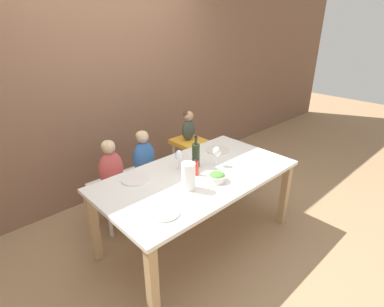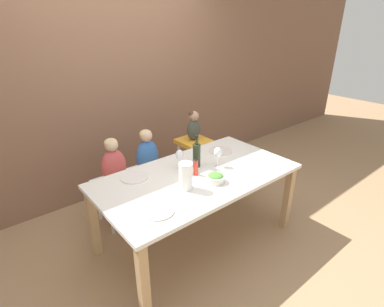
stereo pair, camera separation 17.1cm
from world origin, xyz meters
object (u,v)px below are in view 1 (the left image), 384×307
(person_child_left, at_px, (110,164))
(paper_towel_roll, at_px, (188,176))
(salad_bowl_large, at_px, (217,177))
(dinner_plate_back_left, at_px, (135,179))
(person_baby_right, at_px, (188,125))
(wine_bottle, at_px, (196,154))
(person_child_center, at_px, (143,153))
(dinner_plate_back_right, at_px, (217,150))
(chair_far_center, at_px, (145,178))
(chair_far_left, at_px, (114,191))
(wine_glass_near, at_px, (217,152))
(wine_glass_far, at_px, (179,156))
(dinner_plate_front_left, at_px, (164,212))
(chair_right_highchair, at_px, (189,151))

(person_child_left, bearing_deg, paper_towel_roll, -75.74)
(salad_bowl_large, xyz_separation_m, dinner_plate_back_left, (-0.51, 0.51, -0.03))
(person_baby_right, distance_m, wine_bottle, 0.80)
(person_child_center, xyz_separation_m, dinner_plate_back_right, (0.59, -0.52, 0.03))
(chair_far_center, distance_m, paper_towel_roll, 1.01)
(chair_far_left, height_order, paper_towel_roll, paper_towel_roll)
(wine_glass_near, relative_size, dinner_plate_back_right, 0.78)
(wine_bottle, bearing_deg, person_child_left, 131.26)
(wine_glass_far, bearing_deg, dinner_plate_front_left, -140.30)
(paper_towel_roll, bearing_deg, dinner_plate_back_right, 25.93)
(chair_far_center, distance_m, dinner_plate_front_left, 1.19)
(wine_glass_near, distance_m, dinner_plate_back_right, 0.38)
(person_child_left, relative_size, dinner_plate_back_right, 1.95)
(person_child_left, bearing_deg, person_child_center, 0.00)
(chair_far_left, distance_m, person_child_left, 0.30)
(salad_bowl_large, distance_m, dinner_plate_front_left, 0.63)
(dinner_plate_front_left, bearing_deg, salad_bowl_large, 4.68)
(chair_far_center, height_order, person_child_left, person_child_left)
(chair_far_left, bearing_deg, chair_far_center, 0.00)
(dinner_plate_back_left, bearing_deg, chair_far_center, 48.24)
(person_child_left, bearing_deg, salad_bowl_large, -62.94)
(wine_bottle, xyz_separation_m, salad_bowl_large, (-0.06, -0.33, -0.08))
(chair_right_highchair, xyz_separation_m, dinner_plate_back_left, (-1.06, -0.45, 0.19))
(person_child_center, relative_size, paper_towel_roll, 2.06)
(wine_glass_near, bearing_deg, person_child_center, 113.23)
(wine_bottle, height_order, salad_bowl_large, wine_bottle)
(person_child_center, height_order, salad_bowl_large, person_child_center)
(person_baby_right, height_order, dinner_plate_front_left, person_baby_right)
(wine_bottle, xyz_separation_m, wine_glass_far, (-0.15, 0.06, 0.01))
(person_child_center, relative_size, salad_bowl_large, 3.00)
(wine_glass_far, bearing_deg, wine_glass_near, -30.46)
(chair_far_center, distance_m, person_baby_right, 0.80)
(chair_far_left, bearing_deg, person_baby_right, 0.05)
(chair_right_highchair, relative_size, wine_glass_far, 3.54)
(wine_bottle, bearing_deg, wine_glass_near, -36.84)
(chair_far_left, bearing_deg, dinner_plate_front_left, -97.52)
(person_child_left, xyz_separation_m, person_baby_right, (1.04, 0.00, 0.16))
(wine_glass_far, xyz_separation_m, dinner_plate_back_left, (-0.42, 0.11, -0.13))
(wine_glass_near, relative_size, dinner_plate_back_left, 0.78)
(person_baby_right, bearing_deg, paper_towel_roll, -132.58)
(chair_far_left, relative_size, dinner_plate_back_left, 1.93)
(wine_glass_near, relative_size, dinner_plate_front_left, 0.78)
(person_child_left, height_order, wine_glass_near, person_child_left)
(wine_glass_far, bearing_deg, chair_far_left, 125.32)
(wine_bottle, xyz_separation_m, wine_glass_near, (0.16, -0.12, 0.01))
(dinner_plate_back_left, distance_m, dinner_plate_back_right, 1.00)
(dinner_plate_front_left, bearing_deg, chair_right_highchair, 40.74)
(paper_towel_roll, xyz_separation_m, wine_glass_far, (0.18, 0.32, 0.02))
(chair_far_left, height_order, chair_right_highchair, chair_right_highchair)
(wine_glass_near, distance_m, dinner_plate_front_left, 0.90)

